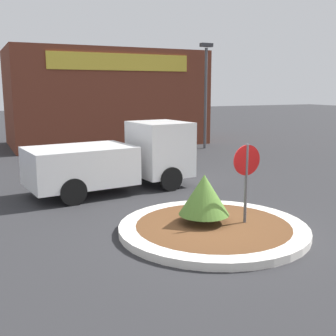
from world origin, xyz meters
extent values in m
plane|color=#2D2D30|center=(0.00, 0.00, 0.00)|extent=(120.00, 120.00, 0.00)
cylinder|color=silver|center=(0.00, 0.00, 0.09)|extent=(4.51, 4.51, 0.18)
cylinder|color=brown|center=(0.00, 0.00, 0.09)|extent=(3.70, 3.70, 0.18)
cylinder|color=#4C4C51|center=(0.80, -0.16, 1.05)|extent=(0.07, 0.07, 2.10)
cylinder|color=#B71414|center=(0.80, -0.16, 1.71)|extent=(0.73, 0.03, 0.73)
cylinder|color=brown|center=(-0.11, 0.25, 0.29)|extent=(0.08, 0.08, 0.21)
cone|color=#4C752D|center=(-0.11, 0.25, 0.88)|extent=(1.22, 1.22, 0.98)
cube|color=white|center=(0.91, 5.15, 1.30)|extent=(1.95, 2.21, 1.87)
cube|color=white|center=(-2.01, 4.83, 0.97)|extent=(3.48, 2.48, 1.20)
cube|color=black|center=(1.52, 5.22, 1.63)|extent=(0.24, 1.81, 0.65)
cylinder|color=black|center=(0.64, 6.11, 0.41)|extent=(0.83, 0.32, 0.81)
cylinder|color=black|center=(0.86, 4.15, 0.41)|extent=(0.83, 0.32, 0.81)
cylinder|color=black|center=(-2.71, 5.74, 0.41)|extent=(0.83, 0.32, 0.81)
cylinder|color=black|center=(-2.49, 3.78, 0.41)|extent=(0.83, 0.32, 0.81)
cube|color=brown|center=(2.61, 17.05, 2.79)|extent=(11.37, 6.00, 5.58)
cube|color=gold|center=(2.61, 14.02, 4.77)|extent=(7.96, 0.08, 0.90)
cylinder|color=#4C4C51|center=(6.98, 12.44, 2.78)|extent=(0.16, 0.16, 5.55)
cube|color=#38383D|center=(6.98, 12.44, 5.70)|extent=(0.70, 0.30, 0.20)
camera|label=1|loc=(-5.07, -8.24, 3.40)|focal=45.00mm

